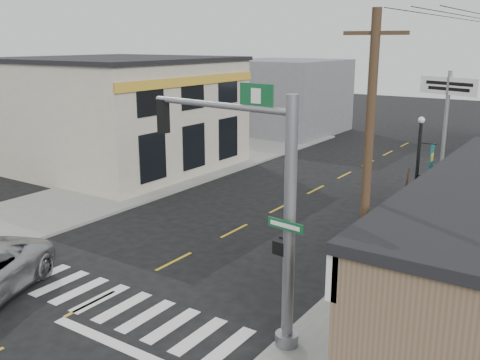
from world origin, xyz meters
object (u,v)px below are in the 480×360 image
Objects in this scene: traffic_signal_pole at (262,194)px; utility_pole_near at (366,187)px; dance_center_sign at (447,105)px; lamp_post at (419,170)px; bare_tree at (429,185)px; guide_sign at (412,239)px; fire_hydrant at (398,292)px.

utility_pole_near is at bearing 28.13° from traffic_signal_pole.
traffic_signal_pole is at bearing -164.47° from utility_pole_near.
traffic_signal_pole is at bearing -71.06° from dance_center_sign.
lamp_post is 5.72m from bare_tree.
dance_center_sign reaches higher than guide_sign.
traffic_signal_pole is 1.43× the size of bare_tree.
dance_center_sign reaches higher than lamp_post.
traffic_signal_pole is 1.05× the size of dance_center_sign.
bare_tree is (3.06, 4.33, -0.29)m from traffic_signal_pole.
guide_sign is at bearing 83.38° from utility_pole_near.
utility_pole_near is at bearing -92.11° from fire_hydrant.
bare_tree is (0.55, -0.81, 2.04)m from guide_sign.
utility_pole_near is at bearing -75.37° from guide_sign.
traffic_signal_pole is 2.61m from utility_pole_near.
dance_center_sign is 1.36× the size of bare_tree.
fire_hydrant is at bearing 82.59° from utility_pole_near.
guide_sign is 4.88m from lamp_post.
traffic_signal_pole is 9.87m from lamp_post.
dance_center_sign is at bearing 90.60° from utility_pole_near.
lamp_post is at bearing 101.93° from fire_hydrant.
lamp_post is 8.99m from utility_pole_near.
traffic_signal_pole reaches higher than fire_hydrant.
bare_tree is 0.56× the size of utility_pole_near.
utility_pole_near reaches higher than traffic_signal_pole.
fire_hydrant is 0.14× the size of bare_tree.
guide_sign is 10.48m from dance_center_sign.
fire_hydrant is 6.41m from lamp_post.
traffic_signal_pole is 2.56× the size of guide_sign.
utility_pole_near is (-0.10, -4.22, 2.67)m from guide_sign.
guide_sign is at bearing 90.74° from fire_hydrant.
traffic_signal_pole reaches higher than dance_center_sign.
fire_hydrant is at bearing -101.66° from lamp_post.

